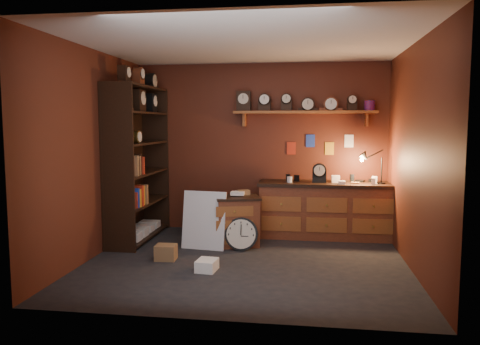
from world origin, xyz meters
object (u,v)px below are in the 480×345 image
object	(u,v)px
shelving_unit	(136,156)
big_round_clock	(241,234)
low_cabinet	(237,218)
workbench	(326,207)

from	to	relation	value
shelving_unit	big_round_clock	distance (m)	2.00
low_cabinet	big_round_clock	bearing A→B (deg)	-86.22
shelving_unit	workbench	distance (m)	2.99
low_cabinet	big_round_clock	distance (m)	0.33
low_cabinet	big_round_clock	world-z (taller)	low_cabinet
workbench	low_cabinet	world-z (taller)	workbench
shelving_unit	workbench	size ratio (longest dim) A/B	1.24
shelving_unit	workbench	bearing A→B (deg)	9.87
workbench	shelving_unit	bearing A→B (deg)	-170.13
workbench	low_cabinet	bearing A→B (deg)	-152.62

